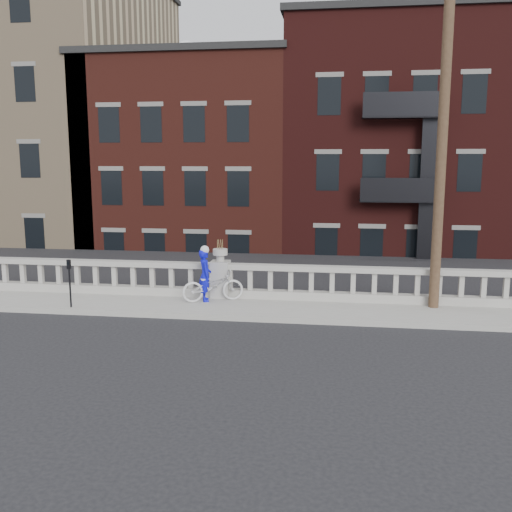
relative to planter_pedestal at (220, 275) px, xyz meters
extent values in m
plane|color=black|center=(0.00, -3.95, -0.83)|extent=(120.00, 120.00, 0.00)
cube|color=gray|center=(0.00, -0.95, -0.76)|extent=(32.00, 2.20, 0.15)
cube|color=gray|center=(0.00, 0.00, -0.56)|extent=(28.00, 0.34, 0.25)
cube|color=gray|center=(0.00, 0.00, 0.27)|extent=(28.00, 0.34, 0.16)
cube|color=gray|center=(0.00, 0.00, -0.13)|extent=(0.55, 0.55, 1.10)
cylinder|color=gray|center=(0.00, 0.00, 0.52)|extent=(0.24, 0.24, 0.20)
cylinder|color=gray|center=(0.00, 0.00, 0.70)|extent=(0.44, 0.44, 0.18)
cube|color=#605E59|center=(0.00, 0.35, -3.26)|extent=(36.00, 0.50, 5.15)
cube|color=black|center=(0.00, 22.00, -6.08)|extent=(80.00, 44.00, 0.50)
cube|color=#595651|center=(-2.00, 4.50, -3.83)|extent=(16.00, 7.00, 4.00)
cube|color=tan|center=(-17.00, 17.00, 4.17)|extent=(18.00, 16.00, 20.00)
cube|color=#4B1C15|center=(-4.00, 16.00, 1.17)|extent=(10.00, 14.00, 14.00)
cube|color=black|center=(-4.00, 16.00, 8.32)|extent=(10.30, 14.30, 0.30)
cube|color=#36100E|center=(6.00, 16.00, 1.92)|extent=(10.00, 14.00, 15.50)
cube|color=black|center=(6.00, 16.00, 9.82)|extent=(10.30, 14.30, 0.30)
cylinder|color=#422D1E|center=(6.20, -0.35, 4.32)|extent=(0.28, 0.28, 10.00)
cylinder|color=black|center=(-3.94, -1.80, -0.13)|extent=(0.05, 0.05, 1.10)
cube|color=black|center=(-3.94, -1.80, 0.55)|extent=(0.10, 0.08, 0.26)
cube|color=black|center=(-3.94, -1.85, 0.59)|extent=(0.06, 0.01, 0.08)
imported|color=silver|center=(-0.12, -0.55, -0.21)|extent=(1.91, 1.30, 0.95)
imported|color=#0D0FD0|center=(-0.35, -0.54, 0.09)|extent=(0.54, 0.65, 1.54)
camera|label=1|loc=(3.43, -16.52, 3.44)|focal=40.00mm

